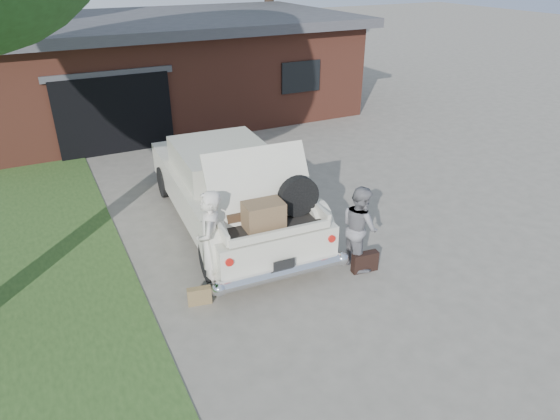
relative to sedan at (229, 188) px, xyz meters
name	(u,v)px	position (x,y,z in m)	size (l,w,h in m)	color
ground	(295,279)	(0.24, -2.44, -0.83)	(90.00, 90.00, 0.00)	gray
house	(166,65)	(1.22, 9.03, 0.84)	(12.80, 7.80, 3.30)	brown
sedan	(229,188)	(0.00, 0.00, 0.00)	(2.52, 5.80, 2.21)	beige
woman_left	(210,243)	(-1.16, -2.08, 0.09)	(0.67, 0.44, 1.84)	silver
woman_right	(359,227)	(1.48, -2.54, -0.05)	(0.76, 0.60, 1.57)	gray
suitcase_left	(199,296)	(-1.49, -2.35, -0.68)	(0.39, 0.12, 0.30)	olive
suitcase_right	(365,262)	(1.49, -2.78, -0.65)	(0.48, 0.15, 0.37)	black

